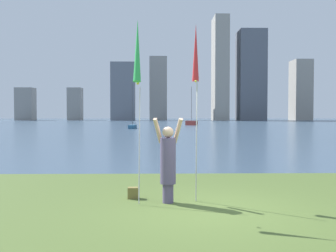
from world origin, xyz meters
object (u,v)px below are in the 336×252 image
(kite_flag_left, at_px, (137,54))
(kite_flag_right, at_px, (196,57))
(person, at_px, (168,161))
(sailboat_3, at_px, (132,126))
(bag, at_px, (133,193))
(sailboat_4, at_px, (191,123))

(kite_flag_left, distance_m, kite_flag_right, 1.57)
(person, xyz_separation_m, sailboat_3, (-3.71, 40.35, -0.64))
(sailboat_3, bearing_deg, bag, -85.87)
(person, relative_size, kite_flag_right, 0.47)
(sailboat_3, distance_m, sailboat_4, 15.25)
(kite_flag_right, xyz_separation_m, sailboat_3, (-4.35, 40.07, -3.03))
(kite_flag_left, relative_size, kite_flag_right, 0.98)
(sailboat_4, bearing_deg, kite_flag_left, -95.68)
(kite_flag_left, bearing_deg, sailboat_3, 94.27)
(kite_flag_left, height_order, bag, kite_flag_left)
(bag, bearing_deg, sailboat_4, 84.02)
(kite_flag_left, distance_m, sailboat_3, 41.17)
(sailboat_3, height_order, sailboat_4, sailboat_4)
(sailboat_3, xyz_separation_m, sailboat_4, (8.40, 12.73, 0.09))
(kite_flag_left, distance_m, bag, 3.31)
(person, distance_m, sailboat_3, 40.52)
(person, xyz_separation_m, bag, (-0.83, 0.45, -0.81))
(kite_flag_left, xyz_separation_m, kite_flag_right, (1.30, 0.88, 0.07))
(kite_flag_right, bearing_deg, kite_flag_left, -145.72)
(sailboat_4, bearing_deg, bag, -95.98)
(person, height_order, sailboat_4, sailboat_4)
(person, height_order, bag, person)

